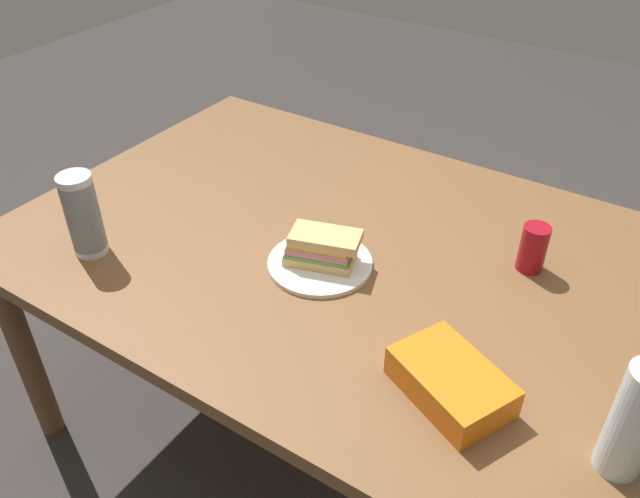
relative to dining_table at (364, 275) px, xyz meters
The scene contains 8 objects.
ground_plane 0.67m from the dining_table, ahead, with size 8.00×8.00×0.00m, color #383330.
dining_table is the anchor object (origin of this frame).
paper_plate 0.15m from the dining_table, 124.02° to the right, with size 0.26×0.26×0.01m, color white.
sandwich 0.17m from the dining_table, 123.61° to the right, with size 0.20×0.15×0.08m.
soda_can_red 0.43m from the dining_table, 24.76° to the left, with size 0.07×0.07×0.12m, color maroon.
chip_bag 0.49m from the dining_table, 40.10° to the right, with size 0.23×0.15×0.07m, color orange.
water_bottle_tall 0.77m from the dining_table, 23.80° to the right, with size 0.08×0.08×0.25m.
plastic_cup_stack 0.72m from the dining_table, 147.81° to the right, with size 0.08×0.08×0.22m.
Camera 1 is at (0.62, -1.16, 1.72)m, focal length 35.98 mm.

